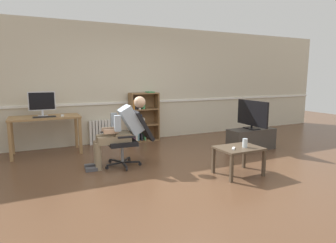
{
  "coord_description": "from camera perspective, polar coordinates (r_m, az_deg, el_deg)",
  "views": [
    {
      "loc": [
        -2.1,
        -3.85,
        1.53
      ],
      "look_at": [
        0.15,
        0.85,
        0.7
      ],
      "focal_mm": 30.39,
      "sensor_mm": 36.0,
      "label": 1
    }
  ],
  "objects": [
    {
      "name": "bookshelf",
      "position": [
        6.78,
        -5.22,
        0.76
      ],
      "size": [
        0.69,
        0.29,
        1.17
      ],
      "color": "brown",
      "rests_on": "ground_plane"
    },
    {
      "name": "drinking_glass",
      "position": [
        4.57,
        15.19,
        -4.18
      ],
      "size": [
        0.08,
        0.08,
        0.14
      ],
      "primitive_type": "cylinder",
      "color": "silver",
      "rests_on": "coffee_table"
    },
    {
      "name": "ground_plane",
      "position": [
        4.64,
        2.91,
        -10.19
      ],
      "size": [
        18.0,
        18.0,
        0.0
      ],
      "primitive_type": "plane",
      "color": "brown"
    },
    {
      "name": "radiator",
      "position": [
        6.67,
        -12.62,
        -2.03
      ],
      "size": [
        0.68,
        0.08,
        0.55
      ],
      "color": "white",
      "rests_on": "ground_plane"
    },
    {
      "name": "tv_screen",
      "position": [
        6.17,
        16.55,
        1.44
      ],
      "size": [
        0.21,
        0.9,
        0.6
      ],
      "rotation": [
        0.0,
        0.0,
        1.54
      ],
      "color": "black",
      "rests_on": "tv_stand"
    },
    {
      "name": "computer_mouse",
      "position": [
        5.95,
        -20.44,
        1.16
      ],
      "size": [
        0.06,
        0.1,
        0.03
      ],
      "primitive_type": "cube",
      "color": "white",
      "rests_on": "computer_desk"
    },
    {
      "name": "office_chair",
      "position": [
        4.94,
        -7.36,
        -2.84
      ],
      "size": [
        0.86,
        0.62,
        0.95
      ],
      "rotation": [
        0.0,
        0.0,
        -1.65
      ],
      "color": "black",
      "rests_on": "ground_plane"
    },
    {
      "name": "person_seated",
      "position": [
        4.88,
        -9.43,
        -1.54
      ],
      "size": [
        1.06,
        0.41,
        1.19
      ],
      "rotation": [
        0.0,
        0.0,
        -1.65
      ],
      "color": "#937F60",
      "rests_on": "ground_plane"
    },
    {
      "name": "imac_monitor",
      "position": [
        6.1,
        -23.96,
        3.59
      ],
      "size": [
        0.5,
        0.14,
        0.48
      ],
      "color": "silver",
      "rests_on": "computer_desk"
    },
    {
      "name": "keyboard",
      "position": [
        5.91,
        -23.55,
        0.87
      ],
      "size": [
        0.41,
        0.12,
        0.02
      ],
      "primitive_type": "cube",
      "color": "black",
      "rests_on": "computer_desk"
    },
    {
      "name": "computer_desk",
      "position": [
        6.07,
        -23.41,
        -0.04
      ],
      "size": [
        1.3,
        0.64,
        0.76
      ],
      "color": "#9E7547",
      "rests_on": "ground_plane"
    },
    {
      "name": "tv_stand",
      "position": [
        6.26,
        16.32,
        -3.4
      ],
      "size": [
        1.01,
        0.42,
        0.44
      ],
      "color": "#3D3833",
      "rests_on": "ground_plane"
    },
    {
      "name": "coffee_table",
      "position": [
        4.59,
        13.99,
        -5.8
      ],
      "size": [
        0.68,
        0.52,
        0.44
      ],
      "color": "#4C3D2D",
      "rests_on": "ground_plane"
    },
    {
      "name": "spare_remote",
      "position": [
        4.43,
        12.99,
        -5.29
      ],
      "size": [
        0.13,
        0.13,
        0.02
      ],
      "primitive_type": "cube",
      "rotation": [
        0.0,
        0.0,
        5.52
      ],
      "color": "white",
      "rests_on": "coffee_table"
    },
    {
      "name": "back_wall",
      "position": [
        6.83,
        -7.74,
        7.43
      ],
      "size": [
        12.0,
        0.13,
        2.7
      ],
      "color": "beige",
      "rests_on": "ground_plane"
    }
  ]
}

